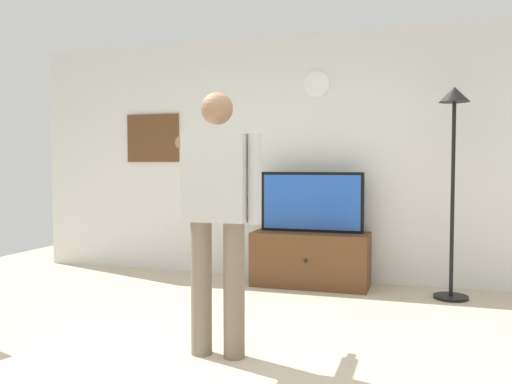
{
  "coord_description": "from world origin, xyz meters",
  "views": [
    {
      "loc": [
        1.33,
        -2.86,
        1.26
      ],
      "look_at": [
        0.07,
        1.2,
        1.05
      ],
      "focal_mm": 37.48,
      "sensor_mm": 36.0,
      "label": 1
    }
  ],
  "objects_px": {
    "television": "(312,202)",
    "wall_clock": "(317,84)",
    "tv_stand": "(311,259)",
    "floor_lamp": "(453,148)",
    "person_standing_nearer_lamp": "(218,207)",
    "framed_picture": "(153,138)"
  },
  "relations": [
    {
      "from": "tv_stand",
      "to": "framed_picture",
      "type": "xyz_separation_m",
      "value": [
        -1.98,
        0.3,
        1.31
      ]
    },
    {
      "from": "wall_clock",
      "to": "floor_lamp",
      "type": "relative_size",
      "value": 0.14
    },
    {
      "from": "tv_stand",
      "to": "person_standing_nearer_lamp",
      "type": "xyz_separation_m",
      "value": [
        -0.18,
        -2.19,
        0.71
      ]
    },
    {
      "from": "wall_clock",
      "to": "person_standing_nearer_lamp",
      "type": "relative_size",
      "value": 0.16
    },
    {
      "from": "television",
      "to": "person_standing_nearer_lamp",
      "type": "distance_m",
      "value": 2.25
    },
    {
      "from": "tv_stand",
      "to": "framed_picture",
      "type": "distance_m",
      "value": 2.39
    },
    {
      "from": "floor_lamp",
      "to": "framed_picture",
      "type": "bearing_deg",
      "value": 172.71
    },
    {
      "from": "tv_stand",
      "to": "person_standing_nearer_lamp",
      "type": "relative_size",
      "value": 0.69
    },
    {
      "from": "floor_lamp",
      "to": "wall_clock",
      "type": "bearing_deg",
      "value": 162.88
    },
    {
      "from": "television",
      "to": "wall_clock",
      "type": "relative_size",
      "value": 3.89
    },
    {
      "from": "person_standing_nearer_lamp",
      "to": "framed_picture",
      "type": "bearing_deg",
      "value": 125.92
    },
    {
      "from": "tv_stand",
      "to": "framed_picture",
      "type": "relative_size",
      "value": 1.79
    },
    {
      "from": "tv_stand",
      "to": "floor_lamp",
      "type": "xyz_separation_m",
      "value": [
        1.38,
        -0.13,
        1.14
      ]
    },
    {
      "from": "framed_picture",
      "to": "floor_lamp",
      "type": "relative_size",
      "value": 0.34
    },
    {
      "from": "television",
      "to": "wall_clock",
      "type": "distance_m",
      "value": 1.28
    },
    {
      "from": "tv_stand",
      "to": "floor_lamp",
      "type": "distance_m",
      "value": 1.79
    },
    {
      "from": "television",
      "to": "person_standing_nearer_lamp",
      "type": "relative_size",
      "value": 0.62
    },
    {
      "from": "tv_stand",
      "to": "television",
      "type": "xyz_separation_m",
      "value": [
        -0.0,
        0.05,
        0.6
      ]
    },
    {
      "from": "tv_stand",
      "to": "television",
      "type": "distance_m",
      "value": 0.6
    },
    {
      "from": "television",
      "to": "tv_stand",
      "type": "bearing_deg",
      "value": -90.0
    },
    {
      "from": "tv_stand",
      "to": "wall_clock",
      "type": "height_order",
      "value": "wall_clock"
    },
    {
      "from": "person_standing_nearer_lamp",
      "to": "tv_stand",
      "type": "bearing_deg",
      "value": 85.33
    }
  ]
}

